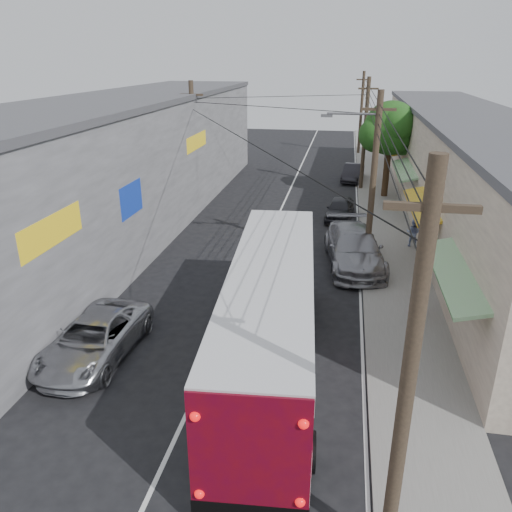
# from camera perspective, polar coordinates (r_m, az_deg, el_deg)

# --- Properties ---
(ground) EXTENTS (120.00, 120.00, 0.00)m
(ground) POSITION_cam_1_polar(r_m,az_deg,el_deg) (13.79, -9.70, -20.80)
(ground) COLOR black
(ground) RESTS_ON ground
(sidewalk) EXTENTS (3.00, 80.00, 0.12)m
(sidewalk) POSITION_cam_1_polar(r_m,az_deg,el_deg) (30.96, 14.50, 3.81)
(sidewalk) COLOR slate
(sidewalk) RESTS_ON ground
(building_right) EXTENTS (7.09, 40.00, 6.25)m
(building_right) POSITION_cam_1_polar(r_m,az_deg,el_deg) (32.81, 22.72, 9.41)
(building_right) COLOR beige
(building_right) RESTS_ON ground
(building_left) EXTENTS (7.20, 36.00, 7.25)m
(building_left) POSITION_cam_1_polar(r_m,az_deg,el_deg) (30.62, -14.20, 10.60)
(building_left) COLOR gray
(building_left) RESTS_ON ground
(utility_poles) EXTENTS (11.80, 45.28, 8.00)m
(utility_poles) POSITION_cam_1_polar(r_m,az_deg,el_deg) (30.21, 8.69, 11.78)
(utility_poles) COLOR #473828
(utility_poles) RESTS_ON ground
(street_tree) EXTENTS (4.40, 4.00, 6.60)m
(street_tree) POSITION_cam_1_polar(r_m,az_deg,el_deg) (35.88, 15.22, 13.73)
(street_tree) COLOR #3F2B19
(street_tree) RESTS_ON ground
(coach_bus) EXTENTS (3.49, 12.14, 3.46)m
(coach_bus) POSITION_cam_1_polar(r_m,az_deg,el_deg) (15.59, 1.74, -6.86)
(coach_bus) COLOR silver
(coach_bus) RESTS_ON ground
(jeepney) EXTENTS (2.44, 5.06, 1.39)m
(jeepney) POSITION_cam_1_polar(r_m,az_deg,el_deg) (17.36, -17.97, -8.96)
(jeepney) COLOR #ADAEB4
(jeepney) RESTS_ON ground
(parked_suv) EXTENTS (3.24, 6.32, 1.75)m
(parked_suv) POSITION_cam_1_polar(r_m,az_deg,el_deg) (23.97, 11.15, 0.90)
(parked_suv) COLOR gray
(parked_suv) RESTS_ON ground
(parked_car_mid) EXTENTS (1.90, 3.91, 1.29)m
(parked_car_mid) POSITION_cam_1_polar(r_m,az_deg,el_deg) (30.94, 9.57, 5.33)
(parked_car_mid) COLOR #25252A
(parked_car_mid) RESTS_ON ground
(parked_car_far) EXTENTS (1.91, 4.17, 1.33)m
(parked_car_far) POSITION_cam_1_polar(r_m,az_deg,el_deg) (41.06, 11.01, 9.33)
(parked_car_far) COLOR black
(parked_car_far) RESTS_ON ground
(pedestrian_near) EXTENTS (0.63, 0.51, 1.48)m
(pedestrian_near) POSITION_cam_1_polar(r_m,az_deg,el_deg) (20.10, 18.11, -4.07)
(pedestrian_near) COLOR pink
(pedestrian_near) RESTS_ON sidewalk
(pedestrian_far) EXTENTS (0.87, 0.78, 1.45)m
(pedestrian_far) POSITION_cam_1_polar(r_m,az_deg,el_deg) (26.92, 17.50, 2.55)
(pedestrian_far) COLOR #8B9BCB
(pedestrian_far) RESTS_ON sidewalk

